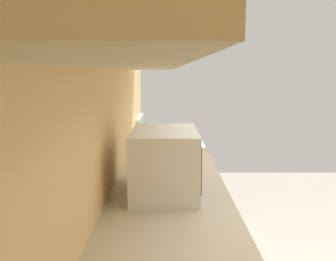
# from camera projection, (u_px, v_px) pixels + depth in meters

# --- Properties ---
(wall_back) EXTENTS (4.46, 0.12, 2.57)m
(wall_back) POSITION_uv_depth(u_px,v_px,m) (99.00, 116.00, 1.93)
(wall_back) COLOR #F0BD75
(wall_back) RESTS_ON ground_plane
(oven_range) EXTENTS (0.63, 0.63, 1.06)m
(oven_range) POSITION_uv_depth(u_px,v_px,m) (168.00, 174.00, 3.84)
(oven_range) COLOR #B7BABF
(oven_range) RESTS_ON ground_plane
(microwave) EXTENTS (0.50, 0.34, 0.34)m
(microwave) POSITION_uv_depth(u_px,v_px,m) (165.00, 162.00, 1.91)
(microwave) COLOR white
(microwave) RESTS_ON counter_run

